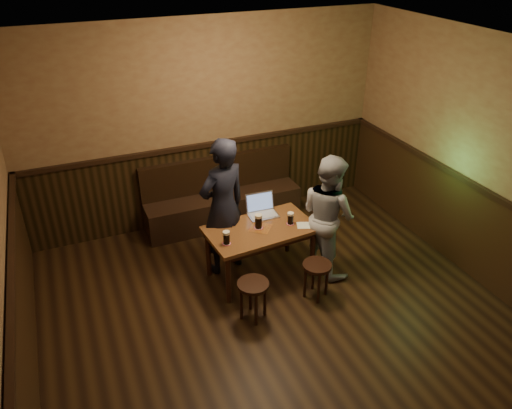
{
  "coord_description": "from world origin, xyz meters",
  "views": [
    {
      "loc": [
        -1.85,
        -3.13,
        3.74
      ],
      "look_at": [
        0.01,
        1.28,
        1.06
      ],
      "focal_mm": 35.0,
      "sensor_mm": 36.0,
      "label": 1
    }
  ],
  "objects": [
    {
      "name": "pint_left",
      "position": [
        -0.37,
        1.22,
        0.75
      ],
      "size": [
        0.1,
        0.1,
        0.16
      ],
      "color": "#AD1539",
      "rests_on": "pub_table"
    },
    {
      "name": "room",
      "position": [
        0.0,
        0.22,
        1.2
      ],
      "size": [
        5.04,
        6.04,
        2.84
      ],
      "color": "black",
      "rests_on": "ground"
    },
    {
      "name": "pint_right",
      "position": [
        0.47,
        1.33,
        0.75
      ],
      "size": [
        0.1,
        0.1,
        0.15
      ],
      "color": "#AD1539",
      "rests_on": "pub_table"
    },
    {
      "name": "pub_table",
      "position": [
        0.11,
        1.38,
        0.58
      ],
      "size": [
        1.31,
        0.82,
        0.68
      ],
      "rotation": [
        0.0,
        0.0,
        0.08
      ],
      "color": "#572C18",
      "rests_on": "ground"
    },
    {
      "name": "pint_mid",
      "position": [
        0.09,
        1.39,
        0.76
      ],
      "size": [
        0.11,
        0.11,
        0.18
      ],
      "color": "#AD1539",
      "rests_on": "pub_table"
    },
    {
      "name": "laptop",
      "position": [
        0.25,
        1.67,
        0.74
      ],
      "size": [
        0.36,
        0.3,
        0.25
      ],
      "rotation": [
        0.0,
        0.0,
        -0.05
      ],
      "color": "silver",
      "rests_on": "pub_table"
    },
    {
      "name": "menu",
      "position": [
        0.62,
        1.22,
        0.67
      ],
      "size": [
        0.26,
        0.22,
        0.0
      ],
      "primitive_type": "cube",
      "rotation": [
        0.0,
        0.0,
        -0.37
      ],
      "color": "silver",
      "rests_on": "pub_table"
    },
    {
      "name": "person_grey",
      "position": [
        0.9,
        1.21,
        0.76
      ],
      "size": [
        0.7,
        0.83,
        1.52
      ],
      "primitive_type": "imported",
      "rotation": [
        0.0,
        0.0,
        1.75
      ],
      "color": "#97989D",
      "rests_on": "ground"
    },
    {
      "name": "stool_right",
      "position": [
        0.53,
        0.77,
        0.36
      ],
      "size": [
        0.4,
        0.4,
        0.45
      ],
      "rotation": [
        0.0,
        0.0,
        -0.25
      ],
      "color": "black",
      "rests_on": "ground"
    },
    {
      "name": "bench",
      "position": [
        0.11,
        2.75,
        0.31
      ],
      "size": [
        2.2,
        0.5,
        0.95
      ],
      "color": "black",
      "rests_on": "ground"
    },
    {
      "name": "person_suit",
      "position": [
        -0.24,
        1.7,
        0.86
      ],
      "size": [
        0.72,
        0.58,
        1.72
      ],
      "primitive_type": "imported",
      "rotation": [
        0.0,
        0.0,
        3.44
      ],
      "color": "black",
      "rests_on": "ground"
    },
    {
      "name": "stool_left",
      "position": [
        -0.26,
        0.71,
        0.37
      ],
      "size": [
        0.39,
        0.39,
        0.46
      ],
      "rotation": [
        0.0,
        0.0,
        -0.16
      ],
      "color": "black",
      "rests_on": "ground"
    }
  ]
}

